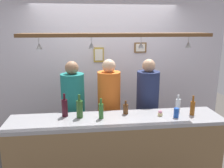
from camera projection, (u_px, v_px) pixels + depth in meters
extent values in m
cube|color=silver|center=(106.00, 73.00, 4.24)|extent=(4.40, 0.06, 2.60)
cube|color=#99999E|center=(116.00, 120.00, 2.92)|extent=(2.70, 0.55, 0.04)
cube|color=olive|center=(119.00, 167.00, 2.79)|extent=(2.65, 0.04, 0.97)
cube|color=brown|center=(116.00, 35.00, 2.72)|extent=(2.20, 0.36, 0.04)
cylinder|color=silver|center=(39.00, 38.00, 2.57)|extent=(0.06, 0.06, 0.00)
cylinder|color=silver|center=(39.00, 40.00, 2.57)|extent=(0.01, 0.01, 0.06)
cone|color=silver|center=(39.00, 46.00, 2.59)|extent=(0.07, 0.07, 0.08)
cylinder|color=silver|center=(91.00, 37.00, 2.65)|extent=(0.06, 0.06, 0.00)
cylinder|color=silver|center=(91.00, 40.00, 2.65)|extent=(0.01, 0.01, 0.06)
cone|color=silver|center=(91.00, 45.00, 2.67)|extent=(0.07, 0.07, 0.08)
cylinder|color=silver|center=(141.00, 37.00, 2.71)|extent=(0.06, 0.06, 0.00)
cylinder|color=silver|center=(141.00, 39.00, 2.72)|extent=(0.01, 0.01, 0.06)
cone|color=silver|center=(141.00, 45.00, 2.73)|extent=(0.07, 0.07, 0.08)
cylinder|color=silver|center=(189.00, 37.00, 2.79)|extent=(0.06, 0.06, 0.00)
cylinder|color=silver|center=(189.00, 39.00, 2.79)|extent=(0.01, 0.01, 0.06)
cone|color=silver|center=(188.00, 44.00, 2.81)|extent=(0.07, 0.07, 0.08)
cube|color=#2D334C|center=(75.00, 142.00, 3.58)|extent=(0.17, 0.18, 0.79)
cylinder|color=#1E7A75|center=(73.00, 97.00, 3.41)|extent=(0.34, 0.34, 0.68)
sphere|color=#9E7556|center=(72.00, 68.00, 3.30)|extent=(0.19, 0.19, 0.19)
cube|color=#2D334C|center=(109.00, 140.00, 3.64)|extent=(0.17, 0.18, 0.79)
cylinder|color=orange|center=(109.00, 95.00, 3.47)|extent=(0.34, 0.34, 0.69)
sphere|color=beige|center=(109.00, 66.00, 3.36)|extent=(0.20, 0.20, 0.20)
cube|color=#2D334C|center=(146.00, 138.00, 3.71)|extent=(0.17, 0.18, 0.79)
cylinder|color=navy|center=(148.00, 94.00, 3.54)|extent=(0.34, 0.34, 0.69)
sphere|color=tan|center=(149.00, 66.00, 3.43)|extent=(0.20, 0.20, 0.20)
cylinder|color=#336B2D|center=(101.00, 111.00, 2.88)|extent=(0.06, 0.06, 0.19)
cylinder|color=#336B2D|center=(101.00, 101.00, 2.85)|extent=(0.03, 0.03, 0.07)
cylinder|color=#512D14|center=(126.00, 109.00, 3.04)|extent=(0.07, 0.07, 0.13)
cylinder|color=#512D14|center=(126.00, 103.00, 3.02)|extent=(0.03, 0.03, 0.05)
cylinder|color=#380F19|center=(65.00, 108.00, 2.95)|extent=(0.08, 0.08, 0.22)
cylinder|color=#380F19|center=(64.00, 97.00, 2.91)|extent=(0.03, 0.03, 0.08)
cylinder|color=brown|center=(192.00, 108.00, 2.99)|extent=(0.06, 0.06, 0.18)
cylinder|color=brown|center=(193.00, 99.00, 2.96)|extent=(0.03, 0.03, 0.08)
cylinder|color=#2D5623|center=(80.00, 109.00, 2.91)|extent=(0.08, 0.08, 0.22)
cylinder|color=#2D5623|center=(79.00, 98.00, 2.87)|extent=(0.03, 0.03, 0.08)
cylinder|color=silver|center=(178.00, 105.00, 3.13)|extent=(0.06, 0.06, 0.17)
cylinder|color=silver|center=(178.00, 97.00, 3.10)|extent=(0.03, 0.03, 0.06)
cylinder|color=#1E4CB2|center=(176.00, 113.00, 2.92)|extent=(0.07, 0.07, 0.12)
cylinder|color=beige|center=(160.00, 114.00, 2.98)|extent=(0.06, 0.06, 0.04)
sphere|color=pink|center=(160.00, 112.00, 2.98)|extent=(0.05, 0.05, 0.05)
cube|color=brown|center=(140.00, 48.00, 4.16)|extent=(0.22, 0.02, 0.18)
cube|color=white|center=(140.00, 48.00, 4.15)|extent=(0.17, 0.01, 0.14)
cube|color=#B29338|center=(99.00, 55.00, 4.10)|extent=(0.18, 0.02, 0.26)
cube|color=white|center=(99.00, 55.00, 4.09)|extent=(0.14, 0.01, 0.20)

